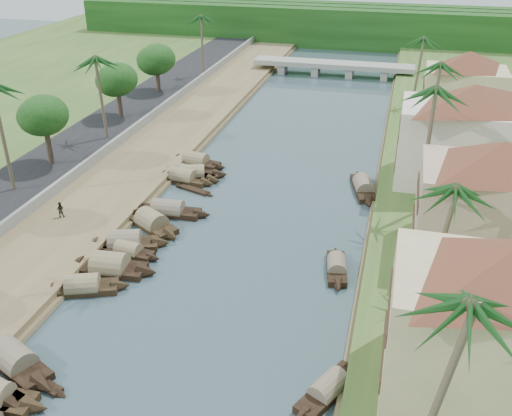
# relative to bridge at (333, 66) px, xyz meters

# --- Properties ---
(ground) EXTENTS (220.00, 220.00, 0.00)m
(ground) POSITION_rel_bridge_xyz_m (-0.00, -72.00, -1.72)
(ground) COLOR #354950
(ground) RESTS_ON ground
(left_bank) EXTENTS (10.00, 180.00, 0.80)m
(left_bank) POSITION_rel_bridge_xyz_m (-16.00, -52.00, -1.32)
(left_bank) COLOR brown
(left_bank) RESTS_ON ground
(right_bank) EXTENTS (16.00, 180.00, 1.20)m
(right_bank) POSITION_rel_bridge_xyz_m (19.00, -52.00, -1.12)
(right_bank) COLOR #355020
(right_bank) RESTS_ON ground
(road) EXTENTS (8.00, 180.00, 1.40)m
(road) POSITION_rel_bridge_xyz_m (-24.50, -52.00, -1.02)
(road) COLOR black
(road) RESTS_ON ground
(retaining_wall) EXTENTS (0.40, 180.00, 1.10)m
(retaining_wall) POSITION_rel_bridge_xyz_m (-20.20, -52.00, -0.37)
(retaining_wall) COLOR slate
(retaining_wall) RESTS_ON left_bank
(treeline) EXTENTS (120.00, 14.00, 8.00)m
(treeline) POSITION_rel_bridge_xyz_m (-0.00, 28.00, 2.28)
(treeline) COLOR #11340E
(treeline) RESTS_ON ground
(bridge) EXTENTS (28.00, 4.00, 2.40)m
(bridge) POSITION_rel_bridge_xyz_m (0.00, 0.00, 0.00)
(bridge) COLOR gray
(bridge) RESTS_ON ground
(building_near) EXTENTS (14.85, 14.85, 10.20)m
(building_near) POSITION_rel_bridge_xyz_m (18.99, -74.00, 4.66)
(building_near) COLOR beige
(building_near) RESTS_ON right_bank
(building_mid) EXTENTS (14.11, 14.11, 9.70)m
(building_mid) POSITION_rel_bridge_xyz_m (19.99, -58.00, 4.41)
(building_mid) COLOR tan
(building_mid) RESTS_ON right_bank
(building_far) EXTENTS (15.59, 15.59, 10.20)m
(building_far) POSITION_rel_bridge_xyz_m (18.99, -44.00, 4.66)
(building_far) COLOR silver
(building_far) RESTS_ON right_bank
(building_distant) EXTENTS (12.62, 12.62, 9.20)m
(building_distant) POSITION_rel_bridge_xyz_m (19.99, -24.00, 4.16)
(building_distant) COLOR beige
(building_distant) RESTS_ON right_bank
(sampan_3) EXTENTS (8.59, 5.22, 2.31)m
(sampan_3) POSITION_rel_bridge_xyz_m (-9.84, -77.76, -1.30)
(sampan_3) COLOR black
(sampan_3) RESTS_ON ground
(sampan_4) EXTENTS (7.43, 4.11, 2.11)m
(sampan_4) POSITION_rel_bridge_xyz_m (-9.66, -69.43, -1.31)
(sampan_4) COLOR black
(sampan_4) RESTS_ON ground
(sampan_5) EXTENTS (8.26, 2.66, 2.55)m
(sampan_5) POSITION_rel_bridge_xyz_m (-8.95, -66.39, -1.30)
(sampan_5) COLOR black
(sampan_5) RESTS_ON ground
(sampan_6) EXTENTS (8.15, 4.21, 2.36)m
(sampan_6) POSITION_rel_bridge_xyz_m (-9.47, -62.64, -1.30)
(sampan_6) COLOR black
(sampan_6) RESTS_ON ground
(sampan_7) EXTENTS (6.38, 2.01, 1.74)m
(sampan_7) POSITION_rel_bridge_xyz_m (-8.59, -63.79, -1.32)
(sampan_7) COLOR black
(sampan_7) RESTS_ON ground
(sampan_8) EXTENTS (7.71, 5.69, 2.41)m
(sampan_8) POSITION_rel_bridge_xyz_m (-8.68, -58.75, -1.30)
(sampan_8) COLOR black
(sampan_8) RESTS_ON ground
(sampan_9) EXTENTS (8.79, 2.28, 2.20)m
(sampan_9) POSITION_rel_bridge_xyz_m (-8.19, -56.07, -1.31)
(sampan_9) COLOR black
(sampan_9) RESTS_ON ground
(sampan_10) EXTENTS (7.79, 2.64, 2.12)m
(sampan_10) POSITION_rel_bridge_xyz_m (-9.51, -48.65, -1.31)
(sampan_10) COLOR black
(sampan_10) RESTS_ON ground
(sampan_11) EXTENTS (8.01, 4.33, 2.26)m
(sampan_11) POSITION_rel_bridge_xyz_m (-8.83, -47.65, -1.31)
(sampan_11) COLOR black
(sampan_11) RESTS_ON ground
(sampan_12) EXTENTS (8.64, 3.22, 2.05)m
(sampan_12) POSITION_rel_bridge_xyz_m (-9.41, -47.48, -1.31)
(sampan_12) COLOR black
(sampan_12) RESTS_ON ground
(sampan_13) EXTENTS (8.12, 3.15, 2.18)m
(sampan_13) POSITION_rel_bridge_xyz_m (-9.72, -44.01, -1.31)
(sampan_13) COLOR black
(sampan_13) RESTS_ON ground
(sampan_14) EXTENTS (4.41, 6.98, 1.80)m
(sampan_14) POSITION_rel_bridge_xyz_m (10.04, -75.15, -1.32)
(sampan_14) COLOR black
(sampan_14) RESTS_ON ground
(sampan_15) EXTENTS (2.44, 6.68, 1.82)m
(sampan_15) POSITION_rel_bridge_xyz_m (8.81, -61.78, -1.32)
(sampan_15) COLOR black
(sampan_15) RESTS_ON ground
(sampan_16) EXTENTS (3.80, 8.86, 2.14)m
(sampan_16) POSITION_rel_bridge_xyz_m (9.52, -46.05, -1.31)
(sampan_16) COLOR black
(sampan_16) RESTS_ON ground
(canoe_1) EXTENTS (4.50, 2.05, 0.73)m
(canoe_1) POSITION_rel_bridge_xyz_m (-7.22, -78.80, -1.62)
(canoe_1) COLOR black
(canoe_1) RESTS_ON ground
(canoe_2) EXTENTS (5.40, 2.53, 0.79)m
(canoe_2) POSITION_rel_bridge_xyz_m (-7.70, -50.50, -1.62)
(canoe_2) COLOR black
(canoe_2) RESTS_ON ground
(palm_0) EXTENTS (3.20, 3.20, 12.54)m
(palm_0) POSITION_rel_bridge_xyz_m (15.00, -80.94, 10.21)
(palm_0) COLOR brown
(palm_0) RESTS_ON ground
(palm_1) EXTENTS (3.20, 3.20, 9.98)m
(palm_1) POSITION_rel_bridge_xyz_m (16.00, -64.33, 7.73)
(palm_1) COLOR brown
(palm_1) RESTS_ON ground
(palm_2) EXTENTS (3.20, 3.20, 13.17)m
(palm_2) POSITION_rel_bridge_xyz_m (15.00, -51.79, 10.80)
(palm_2) COLOR brown
(palm_2) RESTS_ON ground
(palm_3) EXTENTS (3.20, 3.20, 11.18)m
(palm_3) POSITION_rel_bridge_xyz_m (16.00, -33.97, 8.89)
(palm_3) COLOR brown
(palm_3) RESTS_ON ground
(palm_6) EXTENTS (3.20, 3.20, 11.20)m
(palm_6) POSITION_rel_bridge_xyz_m (-22.00, -41.83, 9.10)
(palm_6) COLOR brown
(palm_6) RESTS_ON ground
(palm_7) EXTENTS (3.20, 3.20, 10.91)m
(palm_7) POSITION_rel_bridge_xyz_m (14.00, -17.89, 8.62)
(palm_7) COLOR brown
(palm_7) RESTS_ON ground
(palm_8) EXTENTS (3.20, 3.20, 11.13)m
(palm_8) POSITION_rel_bridge_xyz_m (-20.50, -10.59, 9.03)
(palm_8) COLOR brown
(palm_8) RESTS_ON ground
(tree_3) EXTENTS (5.03, 5.03, 7.54)m
(tree_3) POSITION_rel_bridge_xyz_m (-24.00, -50.64, 5.06)
(tree_3) COLOR #4C392B
(tree_3) RESTS_ON ground
(tree_4) EXTENTS (5.08, 5.08, 7.07)m
(tree_4) POSITION_rel_bridge_xyz_m (-24.00, -33.98, 4.58)
(tree_4) COLOR #4C392B
(tree_4) RESTS_ON ground
(tree_5) EXTENTS (5.32, 5.32, 6.94)m
(tree_5) POSITION_rel_bridge_xyz_m (-24.00, -21.21, 4.37)
(tree_5) COLOR #4C392B
(tree_5) RESTS_ON ground
(person_far) EXTENTS (0.87, 0.76, 1.51)m
(person_far) POSITION_rel_bridge_xyz_m (-17.00, -60.35, -0.17)
(person_far) COLOR #2C251F
(person_far) RESTS_ON left_bank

